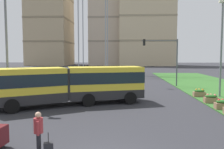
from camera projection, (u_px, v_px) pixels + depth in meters
The scene contains 12 objects.
articulated_bus at pixel (72, 84), 18.65m from camera, with size 11.74×6.88×3.00m.
car_silver_hatch at pixel (71, 80), 30.57m from camera, with size 4.61×2.51×1.58m.
pedestrian_crossing at pixel (38, 130), 9.15m from camera, with size 0.36×0.56×1.74m.
flower_planter_3 at pixel (223, 104), 16.89m from camera, with size 1.10×0.56×0.74m.
flower_planter_4 at pixel (211, 99), 19.13m from camera, with size 1.10×0.56×0.74m.
flower_planter_5 at pixel (199, 93), 22.08m from camera, with size 1.10×0.56×0.74m.
traffic_light_far_right at pixel (165, 54), 29.50m from camera, with size 4.54×0.28×6.02m.
streetlight_left at pixel (6, 39), 18.42m from camera, with size 0.70×0.28×9.59m.
streetlight_median at pixel (221, 45), 21.66m from camera, with size 0.70×0.28×8.97m.
apartment_tower_west at pixel (51, 21), 98.98m from camera, with size 16.19×19.81×36.95m.
apartment_tower_westcentre at pixel (110, 21), 101.18m from camera, with size 16.67×18.69×37.85m.
apartment_tower_centre at pixel (146, 19), 94.41m from camera, with size 21.75×14.61×37.58m.
Camera 1 is at (0.69, -7.90, 3.92)m, focal length 37.50 mm.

